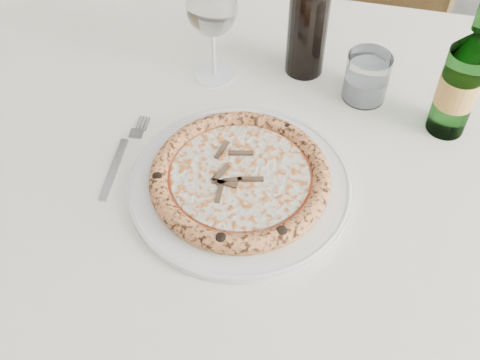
# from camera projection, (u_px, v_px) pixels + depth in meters

# --- Properties ---
(dining_table) EXTENTS (1.67, 1.08, 0.76)m
(dining_table) POSITION_uv_depth(u_px,v_px,m) (258.00, 176.00, 1.07)
(dining_table) COLOR olive
(dining_table) RESTS_ON floor
(chair_far) EXTENTS (0.56, 0.56, 0.93)m
(chair_far) POSITION_uv_depth(u_px,v_px,m) (352.00, 17.00, 1.64)
(chair_far) COLOR olive
(chair_far) RESTS_ON floor
(plate) EXTENTS (0.35, 0.35, 0.02)m
(plate) POSITION_uv_depth(u_px,v_px,m) (240.00, 185.00, 0.94)
(plate) COLOR silver
(plate) RESTS_ON dining_table
(pizza) EXTENTS (0.28, 0.28, 0.03)m
(pizza) POSITION_uv_depth(u_px,v_px,m) (240.00, 177.00, 0.93)
(pizza) COLOR tan
(pizza) RESTS_ON plate
(fork) EXTENTS (0.04, 0.19, 0.00)m
(fork) POSITION_uv_depth(u_px,v_px,m) (121.00, 157.00, 0.99)
(fork) COLOR gray
(fork) RESTS_ON dining_table
(wine_glass) EXTENTS (0.09, 0.09, 0.20)m
(wine_glass) POSITION_uv_depth(u_px,v_px,m) (212.00, 9.00, 1.02)
(wine_glass) COLOR white
(wine_glass) RESTS_ON dining_table
(tumbler) EXTENTS (0.08, 0.08, 0.09)m
(tumbler) POSITION_uv_depth(u_px,v_px,m) (366.00, 80.00, 1.06)
(tumbler) COLOR silver
(tumbler) RESTS_ON dining_table
(beer_bottle) EXTENTS (0.07, 0.07, 0.25)m
(beer_bottle) POSITION_uv_depth(u_px,v_px,m) (460.00, 83.00, 0.96)
(beer_bottle) COLOR #4E8A4B
(beer_bottle) RESTS_ON dining_table
(wine_bottle) EXTENTS (0.07, 0.07, 0.29)m
(wine_bottle) POSITION_uv_depth(u_px,v_px,m) (309.00, 12.00, 1.05)
(wine_bottle) COLOR black
(wine_bottle) RESTS_ON dining_table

